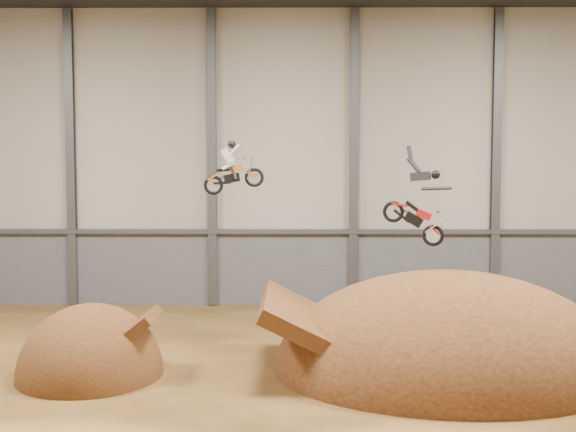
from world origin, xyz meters
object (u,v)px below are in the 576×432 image
at_px(takeoff_ramp, 91,375).
at_px(fmx_rider_a, 236,163).
at_px(fmx_rider_b, 408,194).
at_px(landing_ramp, 447,371).

distance_m(takeoff_ramp, fmx_rider_a, 8.64).
xyz_separation_m(fmx_rider_a, fmx_rider_b, (5.93, -0.86, -1.04)).
xyz_separation_m(landing_ramp, fmx_rider_a, (-7.17, 1.72, 6.90)).
bearing_deg(landing_ramp, fmx_rider_a, 166.50).
bearing_deg(landing_ramp, takeoff_ramp, -176.76).
distance_m(landing_ramp, fmx_rider_b, 6.05).
distance_m(landing_ramp, fmx_rider_a, 10.10).
distance_m(takeoff_ramp, landing_ramp, 11.81).
bearing_deg(fmx_rider_b, fmx_rider_a, -171.81).
bearing_deg(fmx_rider_a, fmx_rider_b, -14.61).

